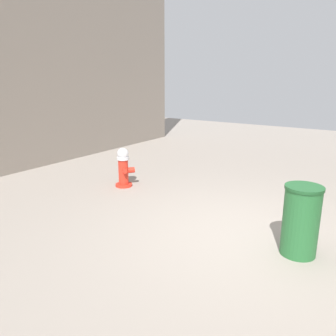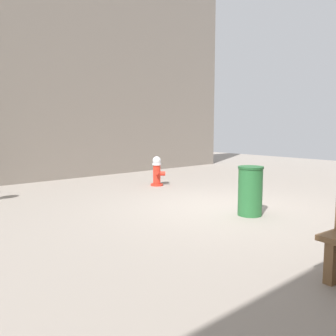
{
  "view_description": "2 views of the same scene",
  "coord_description": "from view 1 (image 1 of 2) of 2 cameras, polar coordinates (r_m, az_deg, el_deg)",
  "views": [
    {
      "loc": [
        -1.54,
        4.15,
        2.17
      ],
      "look_at": [
        1.26,
        0.03,
        0.82
      ],
      "focal_mm": 35.26,
      "sensor_mm": 36.0,
      "label": 1
    },
    {
      "loc": [
        -4.65,
        5.52,
        1.65
      ],
      "look_at": [
        1.47,
        0.11,
        0.69
      ],
      "focal_mm": 38.42,
      "sensor_mm": 36.0,
      "label": 2
    }
  ],
  "objects": [
    {
      "name": "trash_bin",
      "position": [
        4.5,
        21.98,
        -8.43
      ],
      "size": [
        0.47,
        0.47,
        0.91
      ],
      "color": "#266633",
      "rests_on": "ground_plane"
    },
    {
      "name": "ground_plane",
      "position": [
        4.93,
        12.69,
        -11.41
      ],
      "size": [
        23.4,
        23.4,
        0.0
      ],
      "primitive_type": "plane",
      "color": "gray"
    },
    {
      "name": "fire_hydrant",
      "position": [
        6.88,
        -7.69,
        0.11
      ],
      "size": [
        0.39,
        0.39,
        0.82
      ],
      "color": "red",
      "rests_on": "ground_plane"
    }
  ]
}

